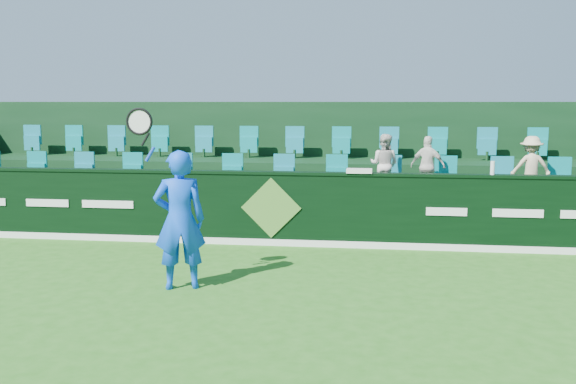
# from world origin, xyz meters

# --- Properties ---
(ground) EXTENTS (60.00, 60.00, 0.00)m
(ground) POSITION_xyz_m (0.00, 0.00, 0.00)
(ground) COLOR #276618
(ground) RESTS_ON ground
(sponsor_hoarding) EXTENTS (16.00, 0.25, 1.35)m
(sponsor_hoarding) POSITION_xyz_m (0.00, 4.00, 0.67)
(sponsor_hoarding) COLOR black
(sponsor_hoarding) RESTS_ON ground
(stand_tier_front) EXTENTS (16.00, 2.00, 0.80)m
(stand_tier_front) POSITION_xyz_m (0.00, 5.10, 0.40)
(stand_tier_front) COLOR black
(stand_tier_front) RESTS_ON ground
(stand_tier_back) EXTENTS (16.00, 1.80, 1.30)m
(stand_tier_back) POSITION_xyz_m (0.00, 7.00, 0.65)
(stand_tier_back) COLOR black
(stand_tier_back) RESTS_ON ground
(stand_rear) EXTENTS (16.00, 4.10, 2.60)m
(stand_rear) POSITION_xyz_m (0.00, 7.44, 1.22)
(stand_rear) COLOR black
(stand_rear) RESTS_ON ground
(seat_row_front) EXTENTS (13.50, 0.50, 0.60)m
(seat_row_front) POSITION_xyz_m (0.00, 5.50, 1.10)
(seat_row_front) COLOR teal
(seat_row_front) RESTS_ON stand_tier_front
(seat_row_back) EXTENTS (13.50, 0.50, 0.60)m
(seat_row_back) POSITION_xyz_m (0.00, 7.30, 1.60)
(seat_row_back) COLOR teal
(seat_row_back) RESTS_ON stand_tier_back
(tennis_player) EXTENTS (1.17, 0.67, 2.59)m
(tennis_player) POSITION_xyz_m (-0.84, 1.08, 0.99)
(tennis_player) COLOR blue
(tennis_player) RESTS_ON ground
(spectator_left) EXTENTS (0.69, 0.62, 1.19)m
(spectator_left) POSITION_xyz_m (2.03, 5.12, 1.39)
(spectator_left) COLOR beige
(spectator_left) RESTS_ON stand_tier_front
(spectator_middle) EXTENTS (0.73, 0.53, 1.15)m
(spectator_middle) POSITION_xyz_m (2.86, 5.12, 1.38)
(spectator_middle) COLOR silver
(spectator_middle) RESTS_ON stand_tier_front
(spectator_right) EXTENTS (0.77, 0.46, 1.17)m
(spectator_right) POSITION_xyz_m (4.76, 5.12, 1.38)
(spectator_right) COLOR #CCBA90
(spectator_right) RESTS_ON stand_tier_front
(towel) EXTENTS (0.45, 0.29, 0.07)m
(towel) POSITION_xyz_m (1.57, 4.00, 1.38)
(towel) COLOR white
(towel) RESTS_ON sponsor_hoarding
(drinks_bottle) EXTENTS (0.08, 0.08, 0.24)m
(drinks_bottle) POSITION_xyz_m (3.86, 4.00, 1.47)
(drinks_bottle) COLOR white
(drinks_bottle) RESTS_ON sponsor_hoarding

